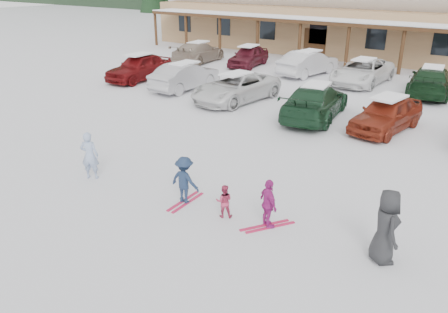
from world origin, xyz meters
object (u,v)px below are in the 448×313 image
Objects in this scene: parked_car_4 at (387,114)px; parked_car_7 at (199,52)px; parked_car_1 at (185,76)px; parked_car_2 at (236,87)px; bystander_dark at (386,227)px; parked_car_11 at (431,81)px; parked_car_3 at (315,101)px; child_navy at (185,180)px; child_magenta at (268,204)px; day_lodge at (321,1)px; parked_car_9 at (308,63)px; adult_skier at (90,155)px; parked_car_0 at (139,67)px; parked_car_10 at (362,71)px; toddler_red at (224,201)px; parked_car_8 at (249,56)px.

parked_car_7 is at bearing 163.80° from parked_car_4.
parked_car_2 is at bearing 173.92° from parked_car_1.
bystander_dark is at bearing -64.88° from parked_car_4.
parked_car_3 is at bearing 58.67° from parked_car_11.
parked_car_3 is at bearing -89.80° from child_navy.
child_magenta is at bearing -45.34° from parked_car_2.
parked_car_9 is at bearing -68.35° from day_lodge.
adult_skier is 0.33× the size of parked_car_0.
child_magenta is at bearing 81.62° from parked_car_11.
parked_car_3 is 14.72m from parked_car_7.
day_lodge is 29.97m from child_navy.
bystander_dark is (8.86, 1.02, 0.11)m from adult_skier.
parked_car_10 is (-0.59, 7.78, -0.03)m from parked_car_3.
parked_car_0 is 15.10m from parked_car_4.
parked_car_1 is at bearing -14.09° from parked_car_3.
child_navy is at bearing -85.48° from parked_car_10.
parked_car_3 is (-3.01, 9.25, 0.09)m from child_magenta.
toddler_red is 9.70m from parked_car_4.
day_lodge reaches higher than parked_car_0.
parked_car_4 is (11.31, -0.50, -0.04)m from parked_car_1.
parked_car_2 is at bearing -19.17° from child_magenta.
parked_car_1 is 1.08× the size of parked_car_8.
parked_car_10 is at bearing -12.27° from parked_car_8.
adult_skier reaches higher than parked_car_1.
bystander_dark is at bearing 113.32° from parked_car_3.
adult_skier is 1.16× the size of child_magenta.
day_lodge reaches higher than parked_car_10.
parked_car_0 is (-8.93, 10.77, 0.01)m from adult_skier.
parked_car_10 reaches higher than parked_car_8.
parked_car_11 is at bearing -123.51° from parked_car_3.
child_navy is 2.58m from child_magenta.
adult_skier is 0.30× the size of parked_car_2.
day_lodge is 5.74× the size of parked_car_7.
day_lodge is 5.62× the size of parked_car_11.
parked_car_0 is (-13.76, 10.26, 0.32)m from toddler_red.
parked_car_11 is at bearing 97.43° from parked_car_4.
parked_car_1 is at bearing -78.57° from toddler_red.
parked_car_2 is at bearing -172.36° from parked_car_4.
parked_car_4 is 17.43m from parked_car_7.
parked_car_9 reaches higher than parked_car_7.
parked_car_0 is (-12.40, 10.27, 0.09)m from child_navy.
toddler_red is 11.58m from parked_car_2.
parked_car_3 is 1.25× the size of parked_car_8.
toddler_red is 0.18× the size of parked_car_3.
parked_car_9 is at bearing 141.34° from parked_car_4.
child_navy is 16.10m from parked_car_0.
parked_car_11 reaches higher than child_navy.
parked_car_9 is (-7.26, 17.35, 0.11)m from child_magenta.
day_lodge is at bearing -11.03° from bystander_dark.
parked_car_9 reaches higher than parked_car_10.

